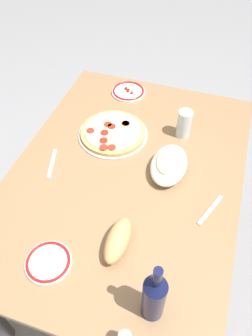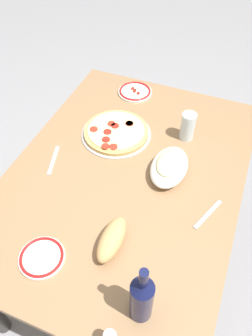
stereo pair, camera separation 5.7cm
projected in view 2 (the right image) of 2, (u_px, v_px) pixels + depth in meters
The scene contains 11 objects.
ground_plane at pixel (126, 252), 1.94m from camera, with size 8.00×8.00×0.00m, color gray.
dining_table at pixel (126, 188), 1.48m from camera, with size 1.34×0.96×0.72m.
pepperoni_pizza at pixel (116, 132), 1.55m from camera, with size 0.33×0.33×0.03m.
baked_pasta_dish at pixel (169, 166), 1.37m from camera, with size 0.24×0.15×0.08m.
wine_bottle at pixel (142, 298), 0.94m from camera, with size 0.07×0.07×0.29m.
water_glass at pixel (188, 126), 1.49m from camera, with size 0.07×0.07×0.14m, color silver.
side_plate_near at pixel (135, 92), 1.77m from camera, with size 0.18×0.18×0.02m.
side_plate_far at pixel (42, 257), 1.13m from camera, with size 0.16×0.16×0.02m.
bread_loaf at pixel (112, 239), 1.15m from camera, with size 0.19×0.08×0.07m, color tan.
fork_left at pixel (208, 214), 1.26m from camera, with size 0.17×0.02×0.01m, color #B7B7BC.
fork_right at pixel (53, 160), 1.44m from camera, with size 0.17×0.02×0.01m, color #B7B7BC.
Camera 2 is at (0.84, 0.34, 1.78)m, focal length 35.16 mm.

